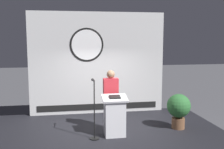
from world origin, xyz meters
The scene contains 7 objects.
ground_plane centered at (0.00, 0.00, 0.00)m, with size 40.00×40.00×0.00m, color #4C4C51.
stage_platform centered at (0.00, 0.00, 0.15)m, with size 6.40×4.00×0.30m, color black.
banner_display centered at (-0.01, 1.85, 1.98)m, with size 4.48×0.12×3.37m.
podium centered at (0.16, -0.42, 0.82)m, with size 0.64×0.50×1.07m.
speaker_person centered at (0.13, 0.06, 1.15)m, with size 0.40×0.26×1.66m.
microphone_stand centered at (-0.38, -0.52, 0.83)m, with size 0.24×0.53×1.50m.
potted_plant centered at (2.02, -0.15, 0.89)m, with size 0.66×0.66×0.98m.
Camera 1 is at (-1.06, -7.08, 2.81)m, focal length 43.49 mm.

